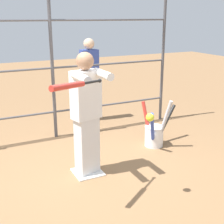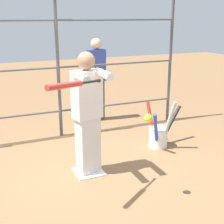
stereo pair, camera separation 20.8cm
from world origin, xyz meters
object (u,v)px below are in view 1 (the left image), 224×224
bystander_behind_fence (90,79)px  batter (87,111)px  softball_in_flight (150,117)px  baseball_bat_swinging (72,85)px  bat_bucket (155,133)px

bystander_behind_fence → batter: bearing=66.8°
softball_in_flight → bystander_behind_fence: bystander_behind_fence is taller
baseball_bat_swinging → softball_in_flight: (-0.85, 0.21, -0.42)m
batter → softball_in_flight: batter is taller
batter → bystander_behind_fence: bearing=-113.2°
softball_in_flight → bat_bucket: 1.89m
batter → baseball_bat_swinging: batter is taller
softball_in_flight → bat_bucket: softball_in_flight is taller
bystander_behind_fence → baseball_bat_swinging: bearing=64.7°
batter → bat_bucket: bearing=-163.4°
batter → softball_in_flight: size_ratio=18.19×
batter → bystander_behind_fence: bystander_behind_fence is taller
bat_bucket → softball_in_flight: bearing=53.3°
softball_in_flight → baseball_bat_swinging: bearing=-13.7°
baseball_bat_swinging → bat_bucket: bearing=-148.3°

